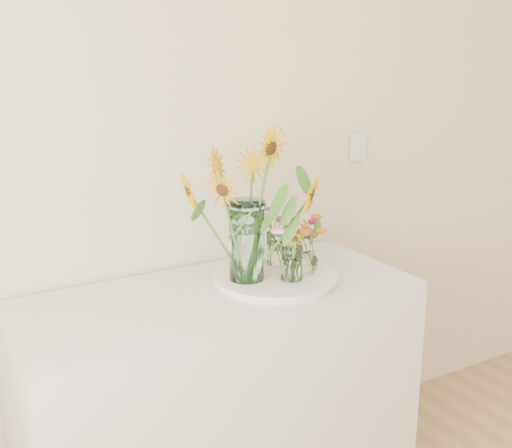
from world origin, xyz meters
name	(u,v)px	position (x,y,z in m)	size (l,w,h in m)	color
counter	(220,406)	(-0.25, 1.93, 0.45)	(1.40, 0.60, 0.90)	white
tray	(275,279)	(-0.03, 1.91, 0.91)	(0.43, 0.43, 0.03)	white
mason_jar	(247,241)	(-0.14, 1.92, 1.07)	(0.12, 0.12, 0.29)	#C7FBEC
sunflower_bouquet	(246,204)	(-0.14, 1.92, 1.20)	(0.71, 0.71, 0.55)	#E6A404
small_vase_a	(292,264)	(0.00, 1.83, 0.99)	(0.07, 0.07, 0.13)	white
wildflower_posy_a	(292,251)	(0.00, 1.83, 1.03)	(0.17, 0.17, 0.22)	orange
small_vase_b	(306,254)	(0.09, 1.89, 0.99)	(0.09, 0.09, 0.13)	white
wildflower_posy_b	(306,242)	(0.09, 1.89, 1.04)	(0.22, 0.22, 0.22)	orange
small_vase_c	(276,248)	(0.04, 2.01, 0.99)	(0.07, 0.07, 0.13)	white
wildflower_posy_c	(276,237)	(0.04, 2.01, 1.03)	(0.19, 0.19, 0.22)	orange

